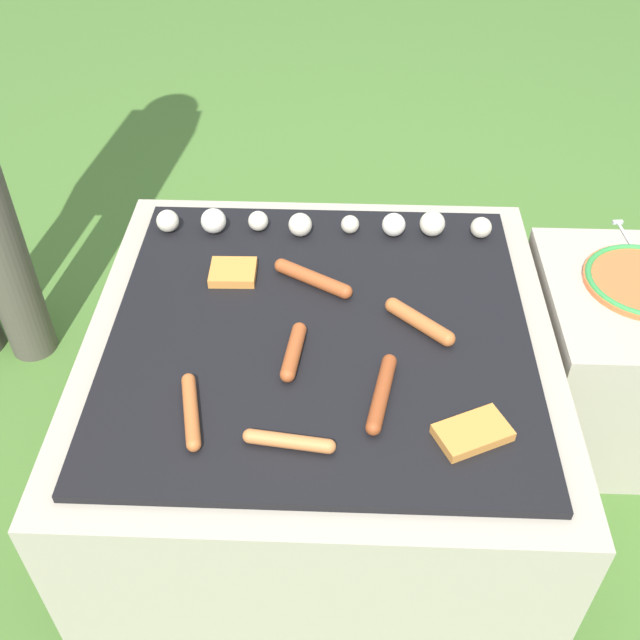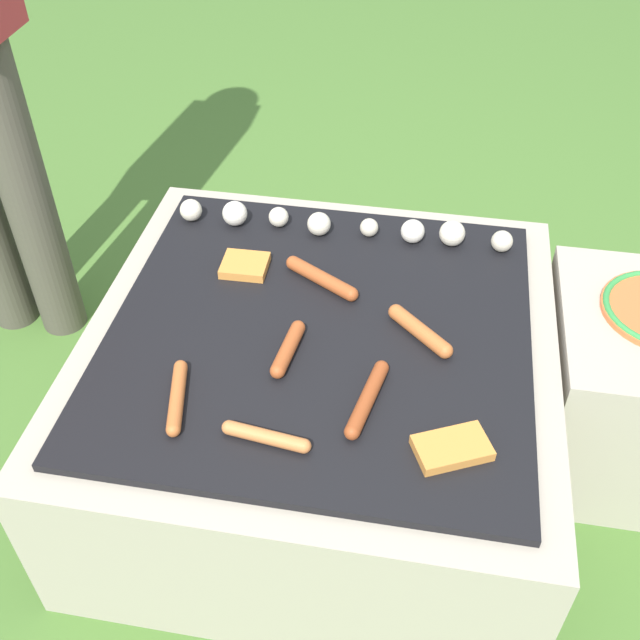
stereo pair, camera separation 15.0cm
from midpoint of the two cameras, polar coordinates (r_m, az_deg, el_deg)
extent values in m
plane|color=#47702D|center=(1.82, -2.39, -10.37)|extent=(14.00, 14.00, 0.00)
cube|color=#A89E8C|center=(1.67, -2.58, -6.19)|extent=(0.95, 0.95, 0.40)
cube|color=black|center=(1.51, -2.82, -0.94)|extent=(0.84, 0.84, 0.02)
cube|color=#A89E8C|center=(1.84, 19.73, -2.99)|extent=(0.41, 0.45, 0.42)
cylinder|color=#B7602D|center=(1.50, 4.78, -0.24)|extent=(0.13, 0.12, 0.03)
sphere|color=#B7602D|center=(1.54, 2.80, 1.01)|extent=(0.03, 0.03, 0.03)
sphere|color=#B7602D|center=(1.47, 6.85, -1.56)|extent=(0.03, 0.03, 0.03)
cylinder|color=#B7602D|center=(1.37, -12.93, -6.93)|extent=(0.06, 0.15, 0.03)
sphere|color=#B7602D|center=(1.32, -12.87, -9.40)|extent=(0.03, 0.03, 0.03)
sphere|color=#B7602D|center=(1.42, -12.99, -4.64)|extent=(0.03, 0.03, 0.03)
cylinder|color=#A34C23|center=(1.44, -5.00, -2.54)|extent=(0.04, 0.13, 0.03)
sphere|color=#A34C23|center=(1.48, -4.47, -0.87)|extent=(0.03, 0.03, 0.03)
sphere|color=#A34C23|center=(1.40, -5.56, -4.32)|extent=(0.03, 0.03, 0.03)
cylinder|color=#93421E|center=(1.36, 1.60, -5.75)|extent=(0.06, 0.17, 0.03)
sphere|color=#93421E|center=(1.31, 0.81, -8.37)|extent=(0.03, 0.03, 0.03)
sphere|color=#93421E|center=(1.42, 2.32, -3.32)|extent=(0.03, 0.03, 0.03)
cylinder|color=#A34C23|center=(1.60, -3.23, 3.08)|extent=(0.16, 0.11, 0.03)
sphere|color=#A34C23|center=(1.57, -0.78, 2.05)|extent=(0.03, 0.03, 0.03)
sphere|color=#A34C23|center=(1.64, -5.57, 4.05)|extent=(0.03, 0.03, 0.03)
cylinder|color=#C6753D|center=(1.30, -5.71, -9.35)|extent=(0.14, 0.04, 0.03)
sphere|color=#C6753D|center=(1.29, -2.70, -9.78)|extent=(0.03, 0.03, 0.03)
sphere|color=#C6753D|center=(1.31, -8.66, -8.90)|extent=(0.03, 0.03, 0.03)
cube|color=#D18438|center=(1.65, -9.24, 3.50)|extent=(0.10, 0.09, 0.02)
cube|color=#D18438|center=(1.32, 8.38, -8.66)|extent=(0.15, 0.12, 0.02)
sphere|color=beige|center=(1.80, -13.89, 7.25)|extent=(0.05, 0.05, 0.05)
sphere|color=silver|center=(1.78, -10.54, 7.34)|extent=(0.06, 0.06, 0.06)
sphere|color=beige|center=(1.77, -7.17, 7.40)|extent=(0.05, 0.05, 0.05)
sphere|color=beige|center=(1.74, -4.00, 7.16)|extent=(0.05, 0.05, 0.05)
sphere|color=beige|center=(1.75, -0.15, 7.20)|extent=(0.04, 0.04, 0.04)
sphere|color=silver|center=(1.74, 3.19, 7.17)|extent=(0.05, 0.05, 0.05)
sphere|color=beige|center=(1.75, 6.14, 7.21)|extent=(0.06, 0.06, 0.06)
sphere|color=beige|center=(1.76, 9.81, 6.86)|extent=(0.05, 0.05, 0.05)
cylinder|color=silver|center=(1.83, 20.54, 5.24)|extent=(0.02, 0.19, 0.01)
cube|color=silver|center=(1.90, 19.67, 6.95)|extent=(0.02, 0.01, 0.01)
camera|label=1|loc=(0.07, -92.87, -2.61)|focal=42.00mm
camera|label=2|loc=(0.07, 87.13, 2.61)|focal=42.00mm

